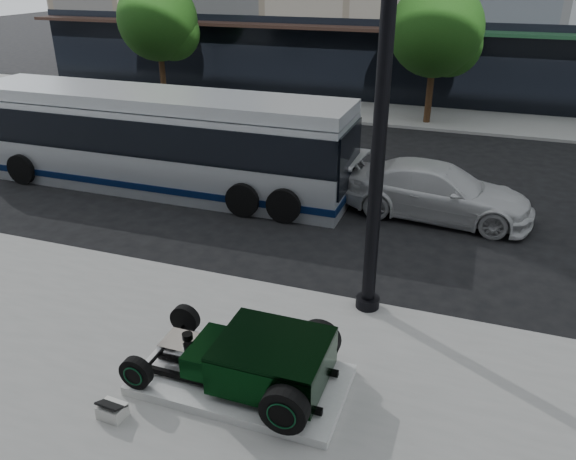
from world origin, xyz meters
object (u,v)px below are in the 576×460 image
(lamppost, at_px, (381,110))
(transit_bus, at_px, (157,140))
(hot_rod, at_px, (260,359))
(white_sedan, at_px, (438,191))

(lamppost, height_order, transit_bus, lamppost)
(transit_bus, bearing_deg, lamppost, -32.32)
(hot_rod, height_order, white_sedan, white_sedan)
(lamppost, xyz_separation_m, white_sedan, (0.75, 5.30, -3.35))
(hot_rod, bearing_deg, lamppost, 69.20)
(hot_rod, distance_m, transit_bus, 10.18)
(lamppost, height_order, white_sedan, lamppost)
(transit_bus, bearing_deg, white_sedan, 3.19)
(lamppost, relative_size, white_sedan, 1.70)
(hot_rod, height_order, lamppost, lamppost)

